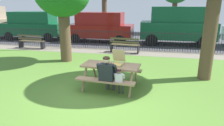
{
  "coord_description": "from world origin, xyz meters",
  "views": [
    {
      "loc": [
        1.54,
        -4.97,
        2.6
      ],
      "look_at": [
        0.24,
        1.24,
        0.75
      ],
      "focal_mm": 32.35,
      "sensor_mm": 36.0,
      "label": 1
    }
  ],
  "objects": [
    {
      "name": "adult_at_table",
      "position": [
        0.26,
        0.49,
        0.66
      ],
      "size": [
        0.63,
        0.61,
        1.19
      ],
      "color": "#414141",
      "rests_on": "ground"
    },
    {
      "name": "parked_car_right",
      "position": [
        3.0,
        9.06,
        1.31
      ],
      "size": [
        4.7,
        2.08,
        2.46
      ],
      "color": "#114E2F",
      "rests_on": "ground"
    },
    {
      "name": "pizza_slice_on_table",
      "position": [
        0.03,
        0.98,
        0.78
      ],
      "size": [
        0.22,
        0.24,
        0.02
      ],
      "color": "#F9D475",
      "rests_on": "picnic_table_foreground"
    },
    {
      "name": "ground",
      "position": [
        0.0,
        1.38,
        -0.01
      ],
      "size": [
        28.0,
        10.77,
        0.02
      ],
      "primitive_type": "cube",
      "color": "#527D2E"
    },
    {
      "name": "park_bench_left",
      "position": [
        -5.77,
        5.93,
        0.42
      ],
      "size": [
        1.62,
        0.53,
        0.85
      ],
      "color": "brown",
      "rests_on": "ground"
    },
    {
      "name": "park_bench_center",
      "position": [
        -0.02,
        5.93,
        0.42
      ],
      "size": [
        1.63,
        0.61,
        0.85
      ],
      "color": "brown",
      "rests_on": "ground"
    },
    {
      "name": "iron_fence_streetside",
      "position": [
        0.0,
        6.77,
        0.57
      ],
      "size": [
        22.81,
        0.03,
        1.12
      ],
      "color": "black",
      "rests_on": "ground"
    },
    {
      "name": "parked_car_left",
      "position": [
        -7.51,
        9.06,
        1.1
      ],
      "size": [
        4.68,
        2.11,
        2.08
      ],
      "color": "#0F4C2B",
      "rests_on": "ground"
    },
    {
      "name": "parked_car_center",
      "position": [
        -2.24,
        9.06,
        1.1
      ],
      "size": [
        4.64,
        2.03,
        2.08
      ],
      "color": "maroon",
      "rests_on": "ground"
    },
    {
      "name": "lamp_post_walkway",
      "position": [
        -3.82,
        6.23,
        2.59
      ],
      "size": [
        0.28,
        0.28,
        4.27
      ],
      "color": "#4C4C51",
      "rests_on": "ground"
    },
    {
      "name": "cobblestone_walkway",
      "position": [
        0.0,
        6.07,
        -0.0
      ],
      "size": [
        28.0,
        1.4,
        0.01
      ],
      "primitive_type": "cube",
      "color": "gray"
    },
    {
      "name": "picnic_table_foreground",
      "position": [
        0.25,
        0.99,
        0.6
      ],
      "size": [
        1.92,
        1.63,
        0.79
      ],
      "color": "#A07E5D",
      "rests_on": "ground"
    },
    {
      "name": "child_at_table",
      "position": [
        0.64,
        0.43,
        0.5
      ],
      "size": [
        0.32,
        0.32,
        0.83
      ],
      "color": "#3E3E3E",
      "rests_on": "ground"
    },
    {
      "name": "street_asphalt",
      "position": [
        0.0,
        10.57,
        -0.01
      ],
      "size": [
        28.0,
        7.6,
        0.01
      ],
      "primitive_type": "cube",
      "color": "#424247"
    },
    {
      "name": "pizza_box_open",
      "position": [
        0.45,
        1.03,
        0.86
      ],
      "size": [
        0.5,
        0.56,
        0.46
      ],
      "color": "tan",
      "rests_on": "picnic_table_foreground"
    }
  ]
}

